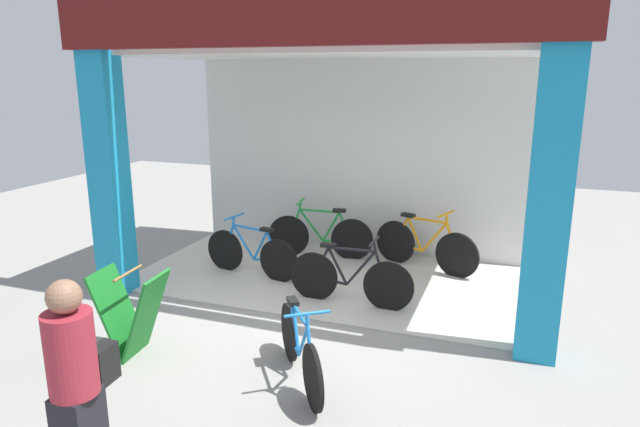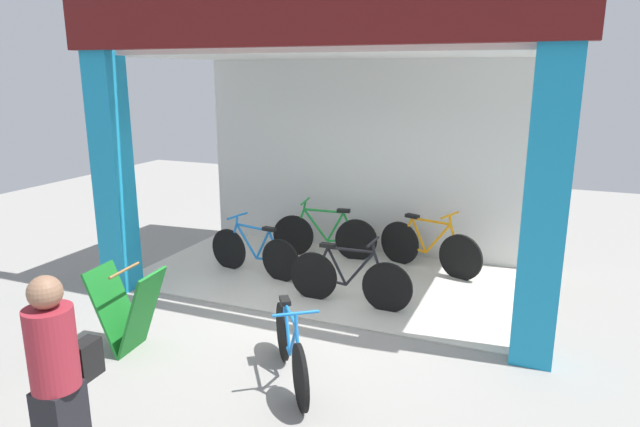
# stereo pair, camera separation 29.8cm
# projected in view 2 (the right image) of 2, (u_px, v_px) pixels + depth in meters

# --- Properties ---
(ground_plane) EXTENTS (19.53, 19.53, 0.00)m
(ground_plane) POSITION_uv_depth(u_px,v_px,m) (297.00, 318.00, 6.82)
(ground_plane) COLOR gray
(ground_plane) RESTS_ON ground
(shop_facade) EXTENTS (5.96, 3.23, 4.03)m
(shop_facade) POSITION_uv_depth(u_px,v_px,m) (341.00, 130.00, 7.63)
(shop_facade) COLOR beige
(shop_facade) RESTS_ON ground
(bicycle_inside_0) EXTENTS (1.65, 0.45, 0.91)m
(bicycle_inside_0) POSITION_uv_depth(u_px,v_px,m) (349.00, 279.00, 7.11)
(bicycle_inside_0) COLOR black
(bicycle_inside_0) RESTS_ON ground
(bicycle_inside_1) EXTENTS (1.58, 0.44, 0.88)m
(bicycle_inside_1) POSITION_uv_depth(u_px,v_px,m) (254.00, 252.00, 8.19)
(bicycle_inside_1) COLOR black
(bicycle_inside_1) RESTS_ON ground
(bicycle_inside_2) EXTENTS (1.64, 0.64, 0.95)m
(bicycle_inside_2) POSITION_uv_depth(u_px,v_px,m) (429.00, 247.00, 8.34)
(bicycle_inside_2) COLOR black
(bicycle_inside_2) RESTS_ON ground
(bicycle_inside_3) EXTENTS (1.70, 0.47, 0.94)m
(bicycle_inside_3) POSITION_uv_depth(u_px,v_px,m) (325.00, 235.00, 8.96)
(bicycle_inside_3) COLOR black
(bicycle_inside_3) RESTS_ON ground
(bicycle_parked_0) EXTENTS (0.93, 1.27, 0.84)m
(bicycle_parked_0) POSITION_uv_depth(u_px,v_px,m) (291.00, 349.00, 5.36)
(bicycle_parked_0) COLOR black
(bicycle_parked_0) RESTS_ON ground
(sandwich_board_sign) EXTENTS (0.75, 0.55, 0.93)m
(sandwich_board_sign) POSITION_uv_depth(u_px,v_px,m) (128.00, 310.00, 5.93)
(sandwich_board_sign) COLOR #197226
(sandwich_board_sign) RESTS_ON ground
(pedestrian_2) EXTENTS (0.34, 0.57, 1.65)m
(pedestrian_2) POSITION_uv_depth(u_px,v_px,m) (59.00, 386.00, 3.78)
(pedestrian_2) COLOR black
(pedestrian_2) RESTS_ON ground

